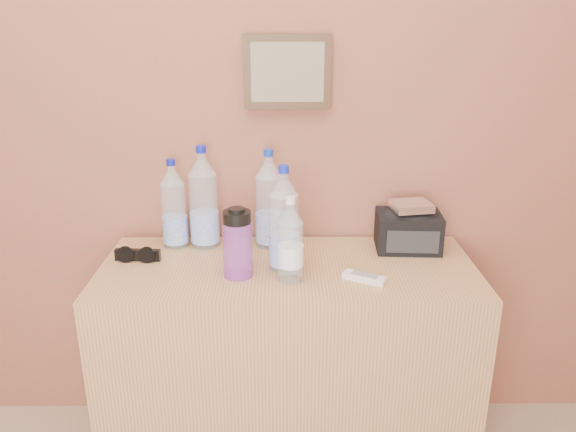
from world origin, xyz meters
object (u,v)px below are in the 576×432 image
Objects in this scene: pet_large_b at (204,202)px; sunglasses at (138,255)px; pet_small at (290,244)px; foil_packet at (411,206)px; toiletry_bag at (408,229)px; pet_large_c at (269,204)px; nalgene_bottle at (238,243)px; dresser at (288,365)px; pet_large_a at (174,208)px; pet_large_d at (284,224)px; ac_remote at (364,278)px.

sunglasses is (-0.21, -0.14, -0.14)m from pet_large_b.
pet_small is 2.10× the size of foil_packet.
sunglasses is at bearing -170.92° from toiletry_bag.
nalgene_bottle is at bearing -109.97° from pet_large_c.
dresser is 0.70m from pet_large_a.
pet_large_b is 0.23m from pet_large_c.
toiletry_bag is 1.70× the size of foil_packet.
dresser is at bearing 50.03° from pet_large_d.
foil_packet is (0.43, 0.24, 0.04)m from pet_small.
pet_large_a is 0.44m from pet_large_d.
pet_large_d is (-0.01, -0.02, 0.55)m from dresser.
pet_large_b is 1.34× the size of pet_small.
ac_remote is at bearing -25.13° from dresser.
pet_large_b reaches higher than pet_large_c.
pet_large_d is 1.27× the size of pet_small.
pet_large_c is at bearing 164.71° from ac_remote.
ac_remote is 1.05× the size of foil_packet.
dresser is at bearing -158.17° from toiletry_bag.
pet_large_b is 0.43m from pet_small.
ac_remote is (0.40, -0.04, -0.10)m from nalgene_bottle.
toiletry_bag is at bearing 19.99° from pet_large_d.
pet_large_b is 0.74m from foil_packet.
dresser is 4.56× the size of pet_small.
foil_packet is at bearing -3.35° from pet_large_a.
pet_large_b reaches higher than pet_large_a.
pet_large_a is 1.17× the size of pet_small.
pet_large_c is 0.51m from toiletry_bag.
pet_large_d reaches higher than toiletry_bag.
pet_small is (0.31, -0.29, -0.04)m from pet_large_b.
pet_large_c is 1.29× the size of pet_small.
pet_large_b is 2.82× the size of foil_packet.
sunglasses is at bearing 160.96° from nalgene_bottle.
pet_large_a is 0.91× the size of pet_large_c.
pet_large_c reaches higher than nalgene_bottle.
dresser is at bearing -31.67° from pet_large_b.
toiletry_bag is at bearing 20.44° from nalgene_bottle.
nalgene_bottle is 0.42m from ac_remote.
pet_large_b is at bearing 36.35° from sunglasses.
toiletry_bag is at bearing 18.67° from dresser.
sunglasses is 0.77m from ac_remote.
dresser is 0.48m from ac_remote.
dresser is 0.66m from sunglasses.
toiletry_bag reaches higher than dresser.
nalgene_bottle is at bearing -46.14° from pet_large_a.
pet_large_c is 2.28× the size of sunglasses.
pet_large_b is 0.64m from ac_remote.
foil_packet reaches higher than toiletry_bag.
ac_remote is (0.76, -0.16, -0.01)m from sunglasses.
pet_large_b is 0.35m from pet_large_d.
pet_large_b is 1.06× the size of pet_large_d.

